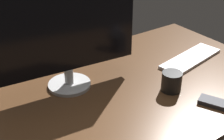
{
  "coord_description": "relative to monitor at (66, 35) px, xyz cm",
  "views": [
    {
      "loc": [
        -68.83,
        -88.27,
        73.53
      ],
      "look_at": [
        -1.6,
        7.32,
        8.0
      ],
      "focal_mm": 51.29,
      "sensor_mm": 36.0,
      "label": 1
    }
  ],
  "objects": [
    {
      "name": "coffee_mug",
      "position": [
        32.48,
        -26.82,
        -19.1
      ],
      "size": [
        8.22,
        8.22,
        8.16
      ],
      "primitive_type": "cylinder",
      "color": "black",
      "rests_on": "desk"
    },
    {
      "name": "monitor",
      "position": [
        0.0,
        0.0,
        0.0
      ],
      "size": [
        58.78,
        17.83,
        42.19
      ],
      "rotation": [
        0.0,
        0.0,
        -0.11
      ],
      "color": "#B7B7B7",
      "rests_on": "desk"
    },
    {
      "name": "desk",
      "position": [
        17.87,
        -15.19,
        -24.18
      ],
      "size": [
        140.0,
        84.0,
        2.0
      ],
      "primitive_type": "cube",
      "color": "#4C301C",
      "rests_on": "ground"
    },
    {
      "name": "media_remote",
      "position": [
        40.42,
        -47.04,
        -22.26
      ],
      "size": [
        13.15,
        19.19,
        3.06
      ],
      "rotation": [
        0.0,
        0.0,
        -1.13
      ],
      "color": "#2D2D33",
      "rests_on": "desk"
    },
    {
      "name": "keyboard",
      "position": [
        59.55,
        -12.78,
        -22.51
      ],
      "size": [
        37.69,
        17.41,
        1.35
      ],
      "primitive_type": "cube",
      "rotation": [
        0.0,
        0.0,
        0.17
      ],
      "color": "white",
      "rests_on": "desk"
    }
  ]
}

